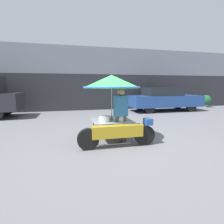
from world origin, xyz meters
The scene contains 6 objects.
ground_plane centered at (0.00, 0.00, 0.00)m, with size 36.00×36.00×0.00m, color slate.
shopfront_building centered at (0.00, 8.11, 2.08)m, with size 28.00×2.06×4.18m.
vendor_motorcycle_cart centered at (-0.10, 0.24, 1.47)m, with size 2.14×1.69×1.96m.
vendor_person centered at (0.10, 0.06, 0.88)m, with size 0.38×0.22×1.58m.
parked_car centered at (4.69, 5.47, 0.79)m, with size 4.67×1.70×1.53m.
potted_plant centered at (8.89, 6.57, 0.52)m, with size 0.77×0.77×0.93m.
Camera 1 is at (-1.35, -4.70, 1.65)m, focal length 28.00 mm.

